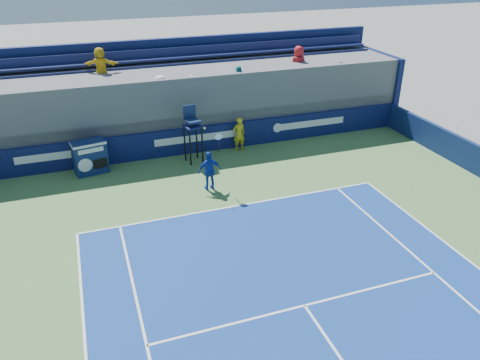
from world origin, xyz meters
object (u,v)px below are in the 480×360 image
object	(u,v)px
ball_person	(239,134)
match_clock	(90,156)
umpire_chair	(192,128)
tennis_player	(210,171)

from	to	relation	value
ball_person	match_clock	bearing A→B (deg)	-1.26
ball_person	umpire_chair	world-z (taller)	umpire_chair
tennis_player	umpire_chair	bearing A→B (deg)	88.94
match_clock	ball_person	bearing A→B (deg)	1.97
umpire_chair	tennis_player	xyz separation A→B (m)	(-0.05, -2.72, -0.73)
ball_person	tennis_player	distance (m)	3.98
ball_person	match_clock	xyz separation A→B (m)	(-6.49, -0.22, -0.04)
match_clock	umpire_chair	size ratio (longest dim) A/B	0.58
umpire_chair	tennis_player	world-z (taller)	tennis_player
ball_person	tennis_player	xyz separation A→B (m)	(-2.30, -3.24, 0.01)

